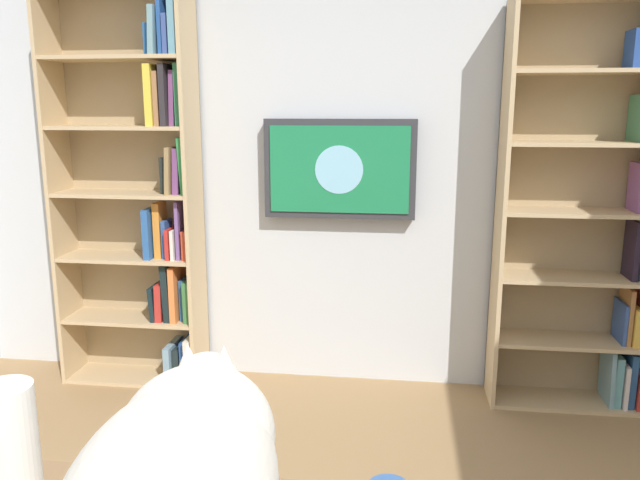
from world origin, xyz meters
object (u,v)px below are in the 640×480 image
object	(u,v)px
bookshelf_left	(604,215)
bookshelf_right	(145,195)
wall_mounted_tv	(340,169)
paper_towel_roll	(10,448)

from	to	relation	value
bookshelf_left	bookshelf_right	xyz separation A→B (m)	(2.44, 0.00, 0.06)
bookshelf_left	bookshelf_right	distance (m)	2.44
bookshelf_left	wall_mounted_tv	distance (m)	1.38
wall_mounted_tv	paper_towel_roll	size ratio (longest dim) A/B	3.16
bookshelf_left	bookshelf_right	bearing A→B (deg)	0.02
bookshelf_right	paper_towel_roll	size ratio (longest dim) A/B	8.39
bookshelf_left	paper_towel_roll	bearing A→B (deg)	51.65
bookshelf_right	wall_mounted_tv	xyz separation A→B (m)	(-1.08, -0.08, 0.15)
bookshelf_left	bookshelf_right	world-z (taller)	bookshelf_right
wall_mounted_tv	paper_towel_roll	xyz separation A→B (m)	(0.42, 2.33, -0.33)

